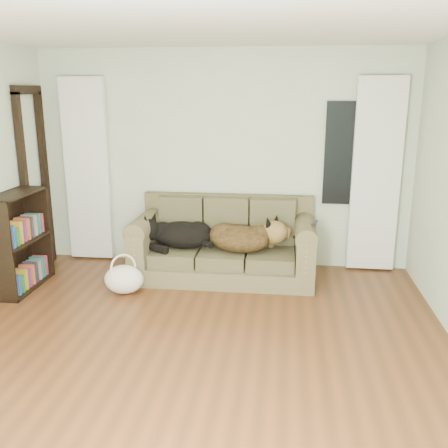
# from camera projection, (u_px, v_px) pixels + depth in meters

# --- Properties ---
(floor) EXTENTS (5.00, 5.00, 0.00)m
(floor) POSITION_uv_depth(u_px,v_px,m) (184.00, 364.00, 3.98)
(floor) COLOR #4A2B15
(floor) RESTS_ON ground
(ceiling) EXTENTS (5.00, 5.00, 0.00)m
(ceiling) POSITION_uv_depth(u_px,v_px,m) (176.00, 15.00, 3.31)
(ceiling) COLOR white
(ceiling) RESTS_ON ground
(wall_back) EXTENTS (4.50, 0.04, 2.60)m
(wall_back) POSITION_uv_depth(u_px,v_px,m) (223.00, 160.00, 6.04)
(wall_back) COLOR beige
(wall_back) RESTS_ON ground
(curtain_left) EXTENTS (0.55, 0.08, 2.25)m
(curtain_left) POSITION_uv_depth(u_px,v_px,m) (87.00, 171.00, 6.21)
(curtain_left) COLOR white
(curtain_left) RESTS_ON ground
(curtain_right) EXTENTS (0.55, 0.08, 2.25)m
(curtain_right) POSITION_uv_depth(u_px,v_px,m) (376.00, 176.00, 5.79)
(curtain_right) COLOR white
(curtain_right) RESTS_ON ground
(window_pane) EXTENTS (0.50, 0.03, 1.20)m
(window_pane) POSITION_uv_depth(u_px,v_px,m) (346.00, 154.00, 5.81)
(window_pane) COLOR black
(window_pane) RESTS_ON wall_back
(door_casing) EXTENTS (0.07, 0.60, 2.10)m
(door_casing) POSITION_uv_depth(u_px,v_px,m) (35.00, 183.00, 5.94)
(door_casing) COLOR black
(door_casing) RESTS_ON ground
(sofa) EXTENTS (2.05, 0.89, 0.84)m
(sofa) POSITION_uv_depth(u_px,v_px,m) (224.00, 240.00, 5.75)
(sofa) COLOR brown
(sofa) RESTS_ON floor
(dog_black_lab) EXTENTS (0.78, 0.60, 0.31)m
(dog_black_lab) POSITION_uv_depth(u_px,v_px,m) (179.00, 236.00, 5.78)
(dog_black_lab) COLOR black
(dog_black_lab) RESTS_ON sofa
(dog_shepherd) EXTENTS (0.87, 0.73, 0.33)m
(dog_shepherd) POSITION_uv_depth(u_px,v_px,m) (243.00, 239.00, 5.65)
(dog_shepherd) COLOR black
(dog_shepherd) RESTS_ON sofa
(tv_remote) EXTENTS (0.08, 0.18, 0.02)m
(tv_remote) POSITION_uv_depth(u_px,v_px,m) (315.00, 223.00, 5.39)
(tv_remote) COLOR black
(tv_remote) RESTS_ON sofa
(tote_bag) EXTENTS (0.52, 0.47, 0.31)m
(tote_bag) POSITION_uv_depth(u_px,v_px,m) (124.00, 279.00, 5.35)
(tote_bag) COLOR silver
(tote_bag) RESTS_ON floor
(bookshelf) EXTENTS (0.39, 0.88, 1.07)m
(bookshelf) POSITION_uv_depth(u_px,v_px,m) (19.00, 244.00, 5.41)
(bookshelf) COLOR black
(bookshelf) RESTS_ON floor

